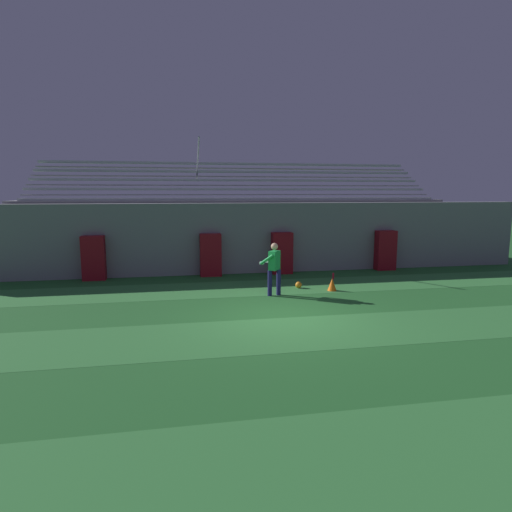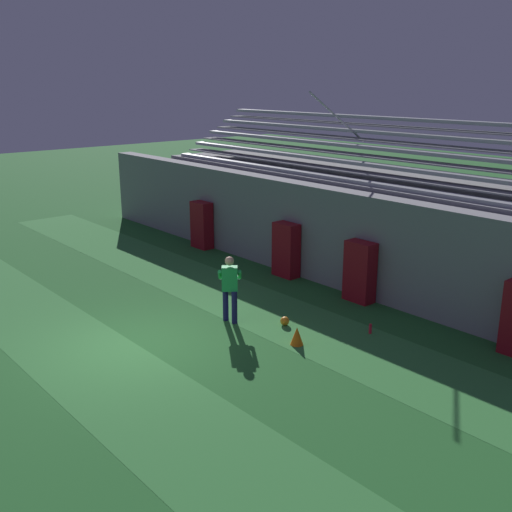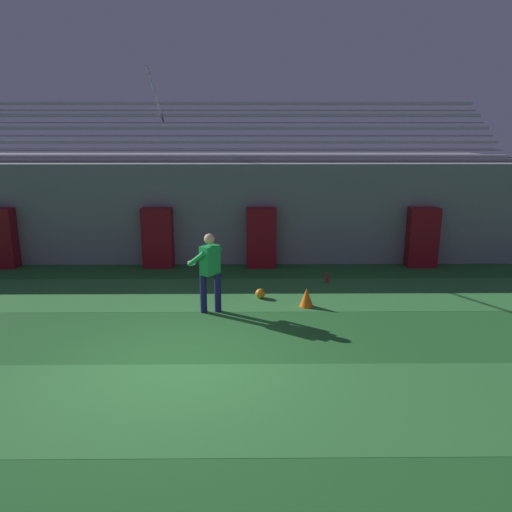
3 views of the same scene
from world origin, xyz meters
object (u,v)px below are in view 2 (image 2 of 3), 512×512
(soccer_ball, at_px, (285,321))
(traffic_cone, at_px, (297,336))
(water_bottle, at_px, (370,329))
(padding_pillar_gate_right, at_px, (360,272))
(goalkeeper, at_px, (230,285))
(padding_pillar_gate_left, at_px, (286,250))
(padding_pillar_far_left, at_px, (202,225))

(soccer_ball, bearing_deg, traffic_cone, -29.77)
(traffic_cone, distance_m, water_bottle, 1.87)
(padding_pillar_gate_right, bearing_deg, goalkeeper, -107.83)
(goalkeeper, xyz_separation_m, water_bottle, (2.74, 2.02, -0.83))
(goalkeeper, bearing_deg, soccer_ball, 38.61)
(padding_pillar_gate_left, distance_m, soccer_ball, 3.91)
(goalkeeper, distance_m, traffic_cone, 2.20)
(water_bottle, bearing_deg, padding_pillar_far_left, 170.22)
(padding_pillar_far_left, height_order, soccer_ball, padding_pillar_far_left)
(padding_pillar_gate_right, xyz_separation_m, soccer_ball, (-0.07, -2.68, -0.71))
(padding_pillar_gate_left, height_order, traffic_cone, padding_pillar_gate_left)
(padding_pillar_far_left, height_order, water_bottle, padding_pillar_far_left)
(padding_pillar_gate_right, distance_m, soccer_ball, 2.77)
(goalkeeper, height_order, water_bottle, goalkeeper)
(padding_pillar_far_left, bearing_deg, goalkeeper, -30.38)
(traffic_cone, xyz_separation_m, water_bottle, (0.69, 1.73, -0.09))
(goalkeeper, relative_size, traffic_cone, 3.98)
(padding_pillar_gate_right, distance_m, water_bottle, 2.31)
(padding_pillar_gate_right, bearing_deg, traffic_cone, -74.28)
(padding_pillar_gate_right, bearing_deg, water_bottle, -43.21)
(padding_pillar_far_left, xyz_separation_m, soccer_ball, (7.07, -2.68, -0.71))
(soccer_ball, bearing_deg, goalkeeper, -141.39)
(padding_pillar_far_left, bearing_deg, soccer_ball, -20.74)
(padding_pillar_gate_left, bearing_deg, traffic_cone, -40.83)
(padding_pillar_gate_left, height_order, goalkeeper, goalkeeper)
(goalkeeper, bearing_deg, traffic_cone, 7.86)
(soccer_ball, height_order, water_bottle, water_bottle)
(traffic_cone, bearing_deg, padding_pillar_far_left, 158.09)
(padding_pillar_gate_right, xyz_separation_m, traffic_cone, (0.91, -3.24, -0.61))
(soccer_ball, bearing_deg, water_bottle, 34.89)
(water_bottle, bearing_deg, soccer_ball, -145.11)
(goalkeeper, bearing_deg, padding_pillar_far_left, 149.62)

